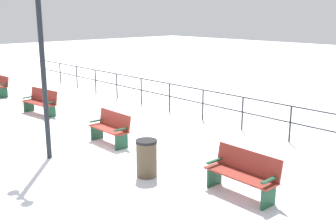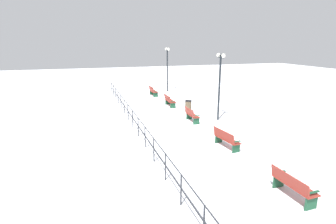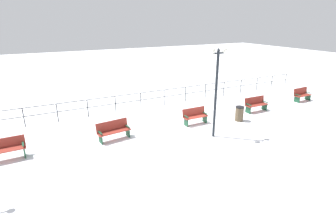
{
  "view_description": "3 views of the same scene",
  "coord_description": "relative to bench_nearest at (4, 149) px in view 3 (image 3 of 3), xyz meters",
  "views": [
    {
      "loc": [
        6.28,
        9.18,
        3.62
      ],
      "look_at": [
        -1.65,
        0.56,
        0.74
      ],
      "focal_mm": 43.17,
      "sensor_mm": 36.0,
      "label": 1
    },
    {
      "loc": [
        -6.46,
        -15.5,
        5.03
      ],
      "look_at": [
        -1.73,
        -0.53,
        0.93
      ],
      "focal_mm": 28.77,
      "sensor_mm": 36.0,
      "label": 2
    },
    {
      "loc": [
        11.58,
        -7.63,
        5.53
      ],
      "look_at": [
        -1.01,
        -1.14,
        0.55
      ],
      "focal_mm": 28.26,
      "sensor_mm": 36.0,
      "label": 3
    }
  ],
  "objects": [
    {
      "name": "bench_nearest",
      "position": [
        0.0,
        0.0,
        0.0
      ],
      "size": [
        0.62,
        1.63,
        0.9
      ],
      "rotation": [
        0.0,
        0.0,
        0.03
      ],
      "color": "maroon",
      "rests_on": "ground"
    },
    {
      "name": "waterfront_railing",
      "position": [
        -3.63,
        9.17,
        0.25
      ],
      "size": [
        0.05,
        23.69,
        1.08
      ],
      "color": "#26282D",
      "rests_on": "ground"
    },
    {
      "name": "ground_plane",
      "position": [
        0.17,
        9.17,
        -0.48
      ],
      "size": [
        80.0,
        80.0,
        0.0
      ],
      "primitive_type": "plane",
      "color": "white",
      "rests_on": "ground"
    },
    {
      "name": "bench_third",
      "position": [
        0.21,
        9.17,
        -0.01
      ],
      "size": [
        0.52,
        1.43,
        0.9
      ],
      "rotation": [
        0.0,
        0.0,
        -0.01
      ],
      "color": "maroon",
      "rests_on": "ground"
    },
    {
      "name": "bench_fifth",
      "position": [
        -0.01,
        18.34,
        -0.01
      ],
      "size": [
        0.58,
        1.42,
        0.92
      ],
      "rotation": [
        0.0,
        0.0,
        0.03
      ],
      "color": "maroon",
      "rests_on": "ground"
    },
    {
      "name": "trash_bin",
      "position": [
        0.98,
        11.69,
        -0.05
      ],
      "size": [
        0.49,
        0.49,
        0.85
      ],
      "color": "brown",
      "rests_on": "ground"
    },
    {
      "name": "bench_fourth",
      "position": [
        0.16,
        13.76,
        -0.01
      ],
      "size": [
        0.55,
        1.58,
        0.91
      ],
      "rotation": [
        0.0,
        0.0,
        -0.01
      ],
      "color": "maroon",
      "rests_on": "ground"
    },
    {
      "name": "lamppost_middle",
      "position": [
        2.06,
        9.08,
        2.44
      ],
      "size": [
        0.26,
        0.92,
        4.34
      ],
      "color": "black",
      "rests_on": "ground"
    },
    {
      "name": "bench_second",
      "position": [
        0.11,
        4.58,
        -0.01
      ],
      "size": [
        0.71,
        1.66,
        0.91
      ],
      "rotation": [
        0.0,
        0.0,
        0.12
      ],
      "color": "maroon",
      "rests_on": "ground"
    }
  ]
}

